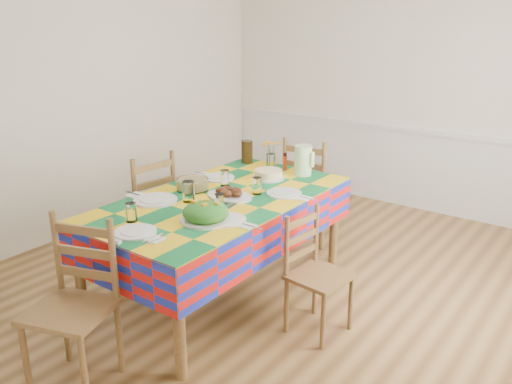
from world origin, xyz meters
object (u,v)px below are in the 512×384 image
dining_table (220,209)px  tea_pitcher (247,152)px  chair_left (146,212)px  chair_right (315,274)px  meat_platter (229,194)px  green_pitcher (303,160)px  chair_far (310,191)px  chair_near (74,306)px

dining_table → tea_pitcher: bearing=115.4°
chair_left → chair_right: size_ratio=1.20×
meat_platter → green_pitcher: 0.85m
dining_table → tea_pitcher: (-0.43, 0.91, 0.20)m
green_pitcher → chair_far: bearing=112.7°
tea_pitcher → chair_right: (1.28, -0.90, -0.49)m
chair_far → chair_right: bearing=116.2°
tea_pitcher → chair_left: 1.08m
chair_far → dining_table: bearing=83.5°
chair_left → tea_pitcher: bearing=161.7°
meat_platter → green_pitcher: bearing=80.5°
chair_right → chair_near: bearing=153.3°
chair_left → chair_far: bearing=153.6°
chair_far → chair_left: size_ratio=1.00×
green_pitcher → chair_left: size_ratio=0.24×
meat_platter → tea_pitcher: size_ratio=1.78×
chair_near → chair_right: chair_near is taller
chair_left → green_pitcher: bearing=136.6°
green_pitcher → tea_pitcher: 0.62m
green_pitcher → tea_pitcher: size_ratio=1.22×
meat_platter → chair_far: chair_far is taller
tea_pitcher → chair_far: chair_far is taller
dining_table → meat_platter: meat_platter is taller
dining_table → green_pitcher: 0.93m
tea_pitcher → chair_far: size_ratio=0.20×
chair_near → dining_table: bearing=70.6°
chair_near → chair_far: 2.66m
meat_platter → chair_near: chair_near is taller
meat_platter → tea_pitcher: tea_pitcher is taller
chair_far → chair_right: chair_far is taller
dining_table → chair_left: 0.87m
chair_near → chair_left: size_ratio=0.98×
green_pitcher → tea_pitcher: (-0.62, 0.03, -0.02)m
chair_far → chair_left: bearing=51.4°
meat_platter → chair_left: bearing=-176.5°
chair_near → green_pitcher: bearing=65.9°
meat_platter → chair_right: bearing=-3.2°
chair_right → green_pitcher: bearing=43.0°
meat_platter → chair_near: bearing=-92.8°
chair_near → chair_right: bearing=38.4°
dining_table → tea_pitcher: tea_pitcher is taller
dining_table → chair_far: size_ratio=2.01×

